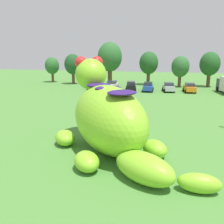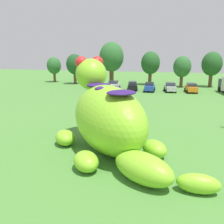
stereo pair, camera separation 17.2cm
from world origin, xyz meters
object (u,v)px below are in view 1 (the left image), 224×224
object	(u,v)px
car_red	(93,85)
car_silver	(169,87)
car_blue	(148,87)
car_black	(131,86)
car_orange	(190,88)
giant_inflatable_creature	(109,118)
car_white	(112,85)
spectator_near_inflatable	(94,94)

from	to	relation	value
car_red	car_silver	xyz separation A→B (m)	(14.69, 0.29, 0.00)
car_blue	car_red	bearing A→B (deg)	178.42
car_red	car_silver	size ratio (longest dim) A/B	1.00
car_black	car_orange	size ratio (longest dim) A/B	1.01
car_black	car_silver	xyz separation A→B (m)	(7.10, -0.19, 0.00)
car_black	car_blue	xyz separation A→B (m)	(3.40, -0.79, 0.00)
giant_inflatable_creature	car_orange	distance (m)	30.66
car_white	car_silver	distance (m)	10.91
car_red	car_black	size ratio (longest dim) A/B	1.00
car_red	car_black	bearing A→B (deg)	3.65
car_red	car_orange	xyz separation A→B (m)	(18.40, 0.47, 0.00)
car_silver	spectator_near_inflatable	bearing A→B (deg)	-135.63
car_white	car_silver	xyz separation A→B (m)	(10.91, -0.33, 0.00)
giant_inflatable_creature	car_white	xyz separation A→B (m)	(-7.63, 29.97, -1.55)
car_orange	spectator_near_inflatable	xyz separation A→B (m)	(-14.66, -10.89, -0.01)
car_red	car_orange	distance (m)	18.41
car_white	car_red	bearing A→B (deg)	-170.64
giant_inflatable_creature	spectator_near_inflatable	xyz separation A→B (m)	(-7.67, 18.93, -1.56)
car_black	spectator_near_inflatable	bearing A→B (deg)	-109.43
spectator_near_inflatable	car_silver	bearing A→B (deg)	44.37
car_blue	car_silver	size ratio (longest dim) A/B	0.96
giant_inflatable_creature	car_black	bearing A→B (deg)	97.31
car_red	car_blue	size ratio (longest dim) A/B	1.04
car_white	car_blue	distance (m)	7.27
giant_inflatable_creature	car_orange	world-z (taller)	giant_inflatable_creature
car_white	car_black	xyz separation A→B (m)	(3.81, -0.14, 0.00)
car_blue	giant_inflatable_creature	bearing A→B (deg)	-89.16
car_black	car_silver	bearing A→B (deg)	-1.56
giant_inflatable_creature	spectator_near_inflatable	distance (m)	20.48
car_white	car_orange	xyz separation A→B (m)	(14.62, -0.15, 0.00)
car_white	car_silver	size ratio (longest dim) A/B	0.95
car_red	car_black	world-z (taller)	same
car_white	car_blue	world-z (taller)	same
car_black	car_orange	bearing A→B (deg)	-0.06
giant_inflatable_creature	car_silver	size ratio (longest dim) A/B	2.65
giant_inflatable_creature	car_silver	distance (m)	29.85
car_black	car_orange	xyz separation A→B (m)	(10.81, -0.01, 0.00)
car_orange	car_blue	bearing A→B (deg)	-174.03
car_blue	spectator_near_inflatable	xyz separation A→B (m)	(-7.24, -10.11, -0.01)
car_silver	car_orange	xyz separation A→B (m)	(3.72, 0.18, 0.00)
giant_inflatable_creature	car_white	distance (m)	30.96
car_black	car_blue	size ratio (longest dim) A/B	1.04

